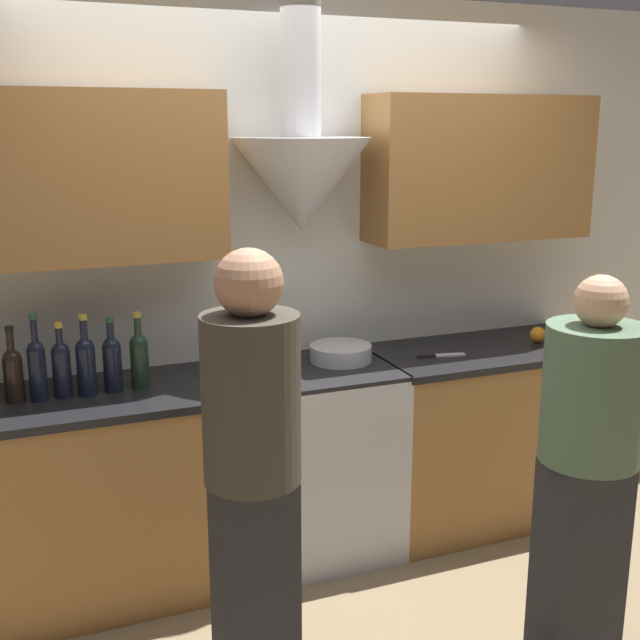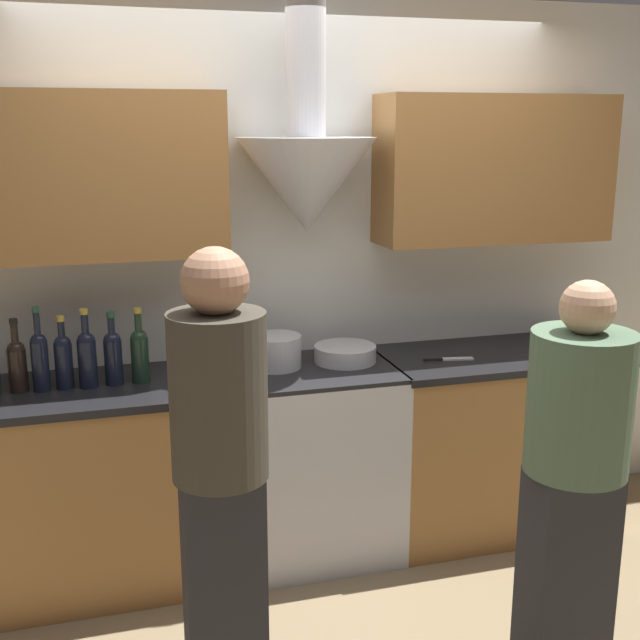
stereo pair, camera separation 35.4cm
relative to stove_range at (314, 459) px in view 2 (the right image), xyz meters
name	(u,v)px [view 2 (the right image)]	position (x,y,z in m)	size (l,w,h in m)	color
ground_plane	(332,580)	(0.00, -0.30, -0.46)	(12.00, 12.00, 0.00)	#847051
wall_back	(298,240)	(-0.01, 0.26, 1.01)	(8.40, 0.63, 2.60)	silver
counter_left	(104,485)	(-0.97, 0.00, 0.00)	(1.21, 0.62, 0.92)	#9E6B38
counter_right	(495,439)	(0.95, 0.00, 0.00)	(1.18, 0.62, 0.92)	#9E6B38
stove_range	(314,459)	(0.00, 0.00, 0.00)	(0.75, 0.60, 0.92)	silver
wine_bottle_2	(17,363)	(-1.28, 0.02, 0.58)	(0.08, 0.08, 0.31)	black
wine_bottle_3	(40,358)	(-1.19, 0.00, 0.60)	(0.07, 0.07, 0.36)	black
wine_bottle_4	(63,359)	(-1.10, 0.01, 0.59)	(0.08, 0.08, 0.31)	black
wine_bottle_5	(87,356)	(-1.00, 0.00, 0.59)	(0.08, 0.08, 0.34)	black
wine_bottle_6	(113,355)	(-0.89, 0.01, 0.59)	(0.08, 0.08, 0.32)	black
wine_bottle_7	(140,352)	(-0.78, 0.01, 0.59)	(0.08, 0.08, 0.33)	black
stock_pot	(276,352)	(-0.17, 0.05, 0.53)	(0.24, 0.24, 0.15)	silver
mixing_bowl	(345,354)	(0.17, 0.05, 0.49)	(0.29, 0.29, 0.08)	silver
orange_fruit	(554,341)	(1.24, -0.02, 0.50)	(0.08, 0.08, 0.08)	orange
chefs_knife	(449,359)	(0.65, -0.06, 0.46)	(0.24, 0.07, 0.01)	silver
person_foreground_left	(221,468)	(-0.59, -1.00, 0.46)	(0.31, 0.31, 1.65)	#28282D
person_foreground_right	(574,470)	(0.64, -1.13, 0.36)	(0.36, 0.36, 1.50)	#28282D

